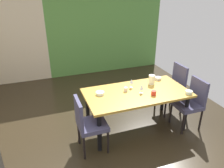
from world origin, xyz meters
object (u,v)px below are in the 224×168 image
object	(u,v)px
serving_bowl_east	(100,93)
chair_left_near	(87,122)
cup_west	(126,89)
wine_glass_left	(142,87)
dining_table	(137,96)
chair_right_far	(174,87)
wine_glass_right	(131,81)
serving_bowl_north	(158,78)
serving_bowl_front	(189,92)
chair_right_near	(191,101)
cup_south	(154,93)
pitcher_corner	(152,80)

from	to	relation	value
serving_bowl_east	chair_left_near	bearing A→B (deg)	-129.20
cup_west	serving_bowl_east	bearing A→B (deg)	175.98
wine_glass_left	dining_table	bearing A→B (deg)	131.76
chair_right_far	wine_glass_right	distance (m)	1.04
serving_bowl_north	serving_bowl_front	distance (m)	0.73
chair_right_far	serving_bowl_north	distance (m)	0.42
chair_right_near	chair_right_far	size ratio (longest dim) A/B	0.93
wine_glass_left	serving_bowl_east	xyz separation A→B (m)	(-0.69, 0.19, -0.08)
serving_bowl_front	serving_bowl_east	bearing A→B (deg)	161.05
wine_glass_left	serving_bowl_east	bearing A→B (deg)	164.51
serving_bowl_front	chair_right_far	bearing A→B (deg)	75.59
wine_glass_right	cup_south	world-z (taller)	wine_glass_right
chair_left_near	wine_glass_right	distance (m)	1.12
dining_table	cup_west	distance (m)	0.23
chair_right_near	serving_bowl_front	distance (m)	0.30
wine_glass_right	serving_bowl_front	size ratio (longest dim) A/B	1.34
wine_glass_right	serving_bowl_north	size ratio (longest dim) A/B	1.24
chair_left_near	wine_glass_left	bearing A→B (deg)	102.28
chair_left_near	serving_bowl_east	size ratio (longest dim) A/B	6.42
chair_right_far	serving_bowl_north	world-z (taller)	chair_right_far
serving_bowl_north	serving_bowl_front	bearing A→B (deg)	-75.56
wine_glass_left	serving_bowl_front	distance (m)	0.81
serving_bowl_east	cup_south	xyz separation A→B (m)	(0.85, -0.33, 0.02)
chair_right_far	serving_bowl_north	xyz separation A→B (m)	(-0.35, 0.06, 0.22)
serving_bowl_north	cup_west	world-z (taller)	cup_west
dining_table	serving_bowl_north	size ratio (longest dim) A/B	13.91
chair_left_near	serving_bowl_north	world-z (taller)	chair_left_near
wine_glass_left	cup_south	size ratio (longest dim) A/B	1.84
chair_right_far	chair_left_near	size ratio (longest dim) A/B	1.08
dining_table	chair_right_near	bearing A→B (deg)	-16.43
chair_right_near	chair_right_far	world-z (taller)	chair_right_far
cup_south	cup_west	bearing A→B (deg)	142.26
chair_right_near	chair_left_near	world-z (taller)	chair_right_near
dining_table	pitcher_corner	size ratio (longest dim) A/B	10.07
cup_west	pitcher_corner	world-z (taller)	pitcher_corner
serving_bowl_front	serving_bowl_north	bearing A→B (deg)	104.44
wine_glass_right	serving_bowl_north	world-z (taller)	wine_glass_right
cup_south	chair_right_near	bearing A→B (deg)	-6.26
wine_glass_left	serving_bowl_east	distance (m)	0.72
chair_right_near	cup_south	distance (m)	0.80
dining_table	cup_west	xyz separation A→B (m)	(-0.17, 0.10, 0.12)
chair_left_near	chair_right_near	bearing A→B (deg)	90.00
wine_glass_left	serving_bowl_east	world-z (taller)	wine_glass_left
chair_left_near	serving_bowl_front	xyz separation A→B (m)	(1.78, -0.08, 0.24)
serving_bowl_north	cup_south	bearing A→B (deg)	-126.86
chair_left_near	serving_bowl_front	size ratio (longest dim) A/B	7.74
chair_right_near	wine_glass_left	world-z (taller)	chair_right_near
cup_west	cup_south	bearing A→B (deg)	-37.74
cup_west	pitcher_corner	xyz separation A→B (m)	(0.57, 0.11, 0.06)
wine_glass_right	serving_bowl_east	size ratio (longest dim) A/B	1.11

